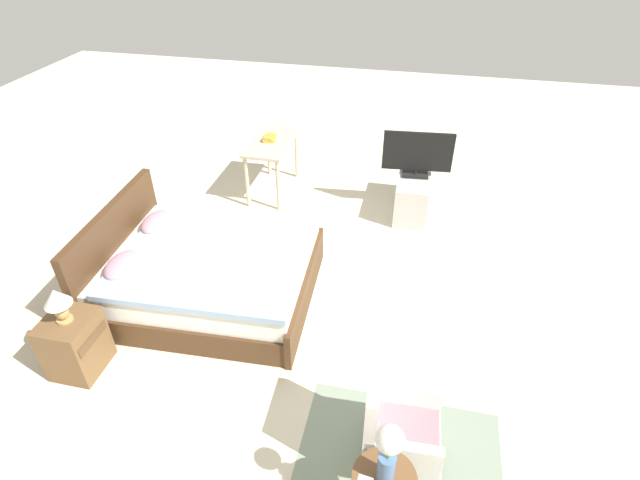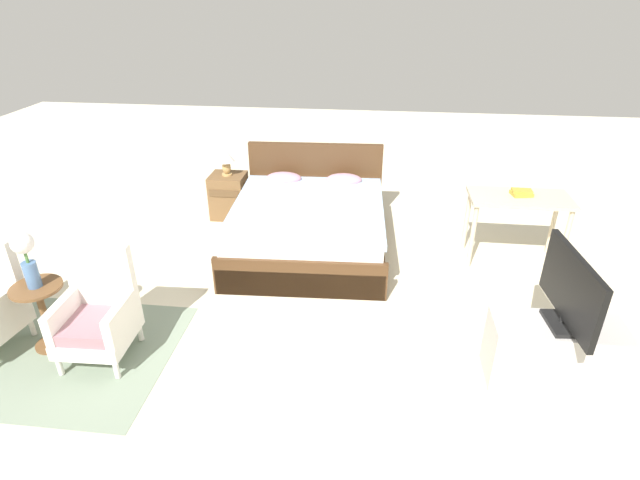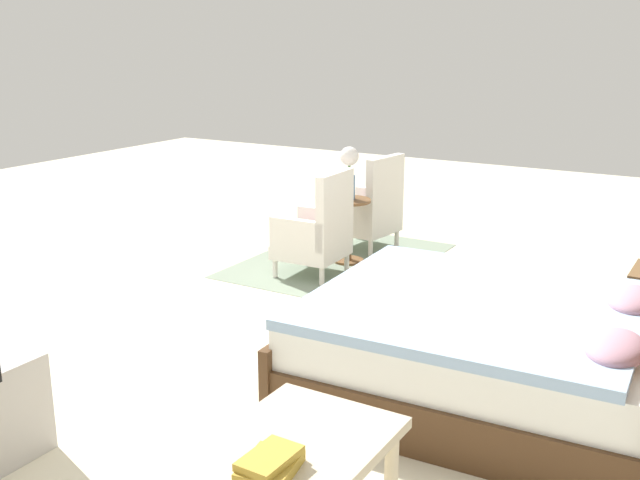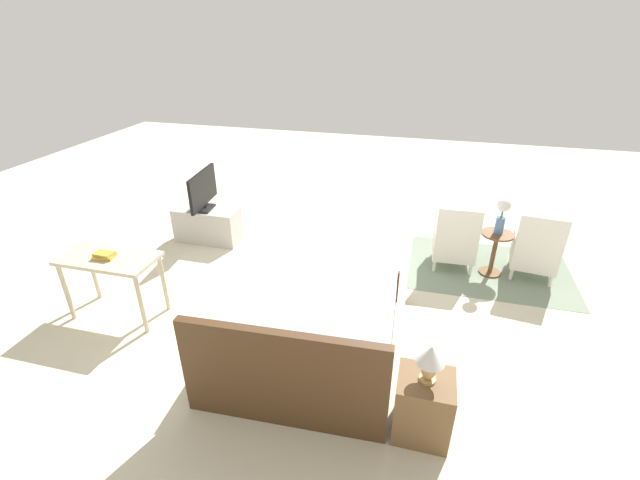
% 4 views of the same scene
% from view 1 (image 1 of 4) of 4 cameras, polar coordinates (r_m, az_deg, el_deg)
% --- Properties ---
extents(ground_plane, '(16.00, 16.00, 0.00)m').
position_cam_1_polar(ground_plane, '(5.22, -1.08, -6.74)').
color(ground_plane, beige).
extents(bed, '(1.78, 2.10, 0.96)m').
position_cam_1_polar(bed, '(5.21, -12.81, -3.59)').
color(bed, '#472D19').
rests_on(bed, ground_plane).
extents(armchair_by_window_right, '(0.56, 0.56, 0.92)m').
position_cam_1_polar(armchair_by_window_right, '(3.80, 8.61, -20.43)').
color(armchair_by_window_right, white).
rests_on(armchair_by_window_right, floor_rug).
extents(flower_vase, '(0.17, 0.17, 0.48)m').
position_cam_1_polar(flower_vase, '(3.10, 7.84, -22.65)').
color(flower_vase, '#4C709E').
rests_on(flower_vase, side_table).
extents(nightstand, '(0.44, 0.41, 0.57)m').
position_cam_1_polar(nightstand, '(4.86, -26.20, -10.61)').
color(nightstand, brown).
rests_on(nightstand, ground_plane).
extents(table_lamp, '(0.22, 0.22, 0.33)m').
position_cam_1_polar(table_lamp, '(4.55, -27.83, -6.17)').
color(table_lamp, tan).
rests_on(table_lamp, nightstand).
extents(tv_stand, '(0.96, 0.40, 0.52)m').
position_cam_1_polar(tv_stand, '(6.58, 10.55, 5.29)').
color(tv_stand, '#B7B2AD').
rests_on(tv_stand, ground_plane).
extents(tv_flatscreen, '(0.23, 0.86, 0.58)m').
position_cam_1_polar(tv_flatscreen, '(6.33, 11.09, 9.68)').
color(tv_flatscreen, black).
rests_on(tv_flatscreen, tv_stand).
extents(vanity_desk, '(1.04, 0.52, 0.75)m').
position_cam_1_polar(vanity_desk, '(6.79, -5.52, 10.36)').
color(vanity_desk, beige).
rests_on(vanity_desk, ground_plane).
extents(book_stack, '(0.23, 0.19, 0.06)m').
position_cam_1_polar(book_stack, '(6.75, -5.80, 11.52)').
color(book_stack, '#B79333').
rests_on(book_stack, vanity_desk).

